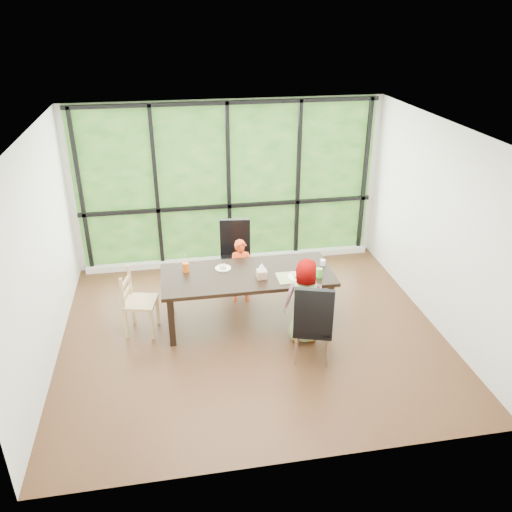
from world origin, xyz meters
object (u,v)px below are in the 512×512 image
at_px(child_toddler, 241,271).
at_px(plate_far, 223,268).
at_px(white_mug, 323,263).
at_px(chair_interior_leather, 313,320).
at_px(plate_near, 298,277).
at_px(child_older, 306,301).
at_px(dining_table, 248,298).
at_px(green_cup, 319,273).
at_px(chair_end_beech, 141,302).
at_px(orange_cup, 186,267).
at_px(chair_window_leather, 236,257).
at_px(tissue_box, 262,274).

bearing_deg(child_toddler, plate_far, -123.79).
height_order(child_toddler, white_mug, child_toddler).
bearing_deg(chair_interior_leather, plate_near, -70.36).
xyz_separation_m(chair_interior_leather, child_older, (0.02, 0.40, 0.03)).
height_order(dining_table, green_cup, green_cup).
height_order(chair_end_beech, orange_cup, chair_end_beech).
relative_size(plate_far, plate_near, 0.80).
bearing_deg(chair_end_beech, child_older, -92.09).
xyz_separation_m(chair_window_leather, chair_end_beech, (-1.40, -0.93, -0.09)).
height_order(dining_table, child_older, child_older).
bearing_deg(plate_near, child_older, -83.01).
xyz_separation_m(child_toddler, plate_near, (0.64, -0.81, 0.27)).
bearing_deg(chair_end_beech, tissue_box, -83.27).
distance_m(chair_interior_leather, child_toddler, 1.66).
bearing_deg(plate_far, green_cup, -20.79).
distance_m(child_toddler, orange_cup, 0.95).
bearing_deg(green_cup, orange_cup, 165.06).
relative_size(chair_window_leather, plate_far, 5.00).
bearing_deg(dining_table, chair_window_leather, 91.88).
distance_m(orange_cup, white_mug, 1.87).
bearing_deg(orange_cup, dining_table, -13.53).
distance_m(child_older, white_mug, 0.75).
xyz_separation_m(plate_near, white_mug, (0.42, 0.29, 0.03)).
bearing_deg(green_cup, white_mug, 66.17).
height_order(chair_end_beech, plate_far, chair_end_beech).
height_order(chair_window_leather, child_older, child_older).
relative_size(child_toddler, white_mug, 12.36).
xyz_separation_m(plate_far, plate_near, (0.94, -0.42, 0.00)).
bearing_deg(orange_cup, tissue_box, -19.67).
bearing_deg(orange_cup, chair_window_leather, 43.86).
xyz_separation_m(dining_table, orange_cup, (-0.80, 0.19, 0.44)).
bearing_deg(chair_window_leather, chair_end_beech, -139.61).
height_order(plate_far, white_mug, white_mug).
bearing_deg(plate_far, child_older, -37.03).
bearing_deg(white_mug, chair_end_beech, -178.73).
bearing_deg(child_toddler, plate_near, -47.12).
bearing_deg(chair_interior_leather, child_toddler, -48.68).
bearing_deg(dining_table, child_toddler, 90.00).
relative_size(chair_end_beech, plate_far, 4.17).
distance_m(chair_window_leather, tissue_box, 1.14).
distance_m(child_toddler, plate_near, 1.06).
bearing_deg(child_older, child_toddler, -48.09).
bearing_deg(child_older, orange_cup, -15.56).
relative_size(chair_end_beech, orange_cup, 6.89).
distance_m(plate_near, white_mug, 0.52).
xyz_separation_m(child_toddler, child_older, (0.68, -1.12, 0.09)).
bearing_deg(tissue_box, orange_cup, 160.33).
distance_m(chair_interior_leather, white_mug, 1.11).
distance_m(chair_interior_leather, plate_near, 0.75).
bearing_deg(child_older, plate_near, -72.17).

